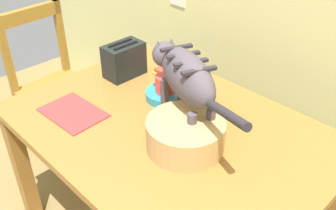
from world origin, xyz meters
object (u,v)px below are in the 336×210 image
saucer_bowl (165,95)px  magazine (73,112)px  wicker_basket (185,134)px  wooden_chair_far (55,87)px  cat (185,76)px  dining_table (168,140)px  toaster (124,60)px  book_stack (171,73)px  coffee_mug (165,84)px

saucer_bowl → magazine: bearing=-117.5°
wicker_basket → wooden_chair_far: 1.25m
cat → wicker_basket: cat is taller
magazine → dining_table: bearing=31.0°
saucer_bowl → toaster: size_ratio=0.90×
magazine → book_stack: size_ratio=1.59×
book_stack → wooden_chair_far: bearing=-159.9°
cat → magazine: cat is taller
coffee_mug → toaster: (-0.31, 0.01, 0.01)m
dining_table → magazine: bearing=-146.1°
wooden_chair_far → coffee_mug: bearing=93.3°
wooden_chair_far → toaster: bearing=97.5°
cat → wooden_chair_far: 1.20m
dining_table → cat: 0.32m
magazine → wicker_basket: size_ratio=0.94×
dining_table → toaster: toaster is taller
saucer_bowl → coffee_mug: bearing=0.0°
saucer_bowl → dining_table: bearing=-40.5°
wooden_chair_far → saucer_bowl: bearing=93.4°
book_stack → toaster: size_ratio=0.88×
coffee_mug → magazine: (-0.20, -0.37, -0.08)m
magazine → wooden_chair_far: bearing=156.2°
book_stack → coffee_mug: bearing=-51.7°
magazine → saucer_bowl: bearing=59.7°
book_stack → toaster: (-0.17, -0.16, 0.07)m
saucer_bowl → book_stack: (-0.13, 0.17, -0.00)m
saucer_bowl → wooden_chair_far: (-0.89, -0.10, -0.29)m
book_stack → cat: bearing=-37.5°
book_stack → toaster: 0.25m
cat → book_stack: bearing=74.7°
coffee_mug → wooden_chair_far: 0.97m
coffee_mug → toaster: 0.31m
dining_table → cat: cat is taller
dining_table → toaster: size_ratio=6.72×
dining_table → book_stack: bearing=133.5°
magazine → wicker_basket: bearing=17.3°
cat → saucer_bowl: size_ratio=3.74×
cat → dining_table: bearing=168.6°
wicker_basket → coffee_mug: bearing=148.2°
dining_table → wicker_basket: size_ratio=4.47×
book_stack → wooden_chair_far: 0.86m
book_stack → dining_table: bearing=-46.5°
wooden_chair_far → cat: bearing=88.0°
saucer_bowl → magazine: 0.42m
dining_table → coffee_mug: (-0.16, 0.14, 0.16)m
dining_table → cat: (0.04, 0.06, 0.31)m
magazine → wicker_basket: (0.50, 0.18, 0.06)m
magazine → toaster: bearing=103.3°
toaster → wooden_chair_far: (-0.59, -0.11, -0.36)m
dining_table → cat: size_ratio=2.00×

